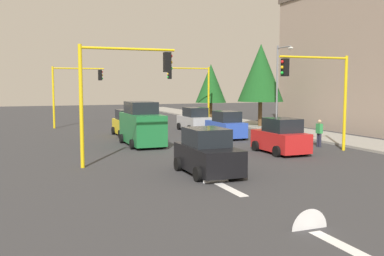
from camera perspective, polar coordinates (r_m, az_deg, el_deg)
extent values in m
plane|color=#353538|center=(28.28, -0.50, -2.10)|extent=(120.00, 120.00, 0.00)
cube|color=gray|center=(37.48, 11.91, -0.21)|extent=(80.00, 4.00, 0.15)
cube|color=silver|center=(15.99, 5.10, -8.09)|extent=(2.20, 0.36, 0.01)
cone|color=silver|center=(17.13, 3.16, -7.15)|extent=(0.01, 1.10, 1.10)
cube|color=silver|center=(11.17, 19.33, -14.50)|extent=(2.20, 0.36, 0.01)
cone|color=silver|center=(12.12, 15.24, -12.76)|extent=(0.01, 1.10, 1.10)
cylinder|color=yellow|center=(43.83, 2.21, 4.34)|extent=(0.18, 0.18, 5.65)
cylinder|color=yellow|center=(43.01, -0.56, 7.88)|extent=(0.12, 4.50, 0.12)
cube|color=black|center=(42.37, -2.97, 7.13)|extent=(0.36, 0.32, 0.96)
sphere|color=red|center=(42.32, -3.20, 7.53)|extent=(0.18, 0.18, 0.18)
sphere|color=yellow|center=(42.31, -3.20, 7.13)|extent=(0.18, 0.18, 0.18)
sphere|color=green|center=(42.30, -3.20, 6.72)|extent=(0.18, 0.18, 0.18)
cylinder|color=yellow|center=(40.30, -17.81, 3.84)|extent=(0.18, 0.18, 5.49)
cylinder|color=yellow|center=(40.52, -14.72, 7.61)|extent=(0.12, 4.50, 0.12)
cube|color=black|center=(40.76, -12.04, 6.84)|extent=(0.36, 0.32, 0.96)
sphere|color=red|center=(40.80, -11.80, 7.26)|extent=(0.18, 0.18, 0.18)
sphere|color=yellow|center=(40.79, -11.79, 6.84)|extent=(0.18, 0.18, 0.18)
sphere|color=green|center=(40.78, -11.78, 6.42)|extent=(0.18, 0.18, 0.18)
cylinder|color=yellow|center=(20.38, -14.41, 2.73)|extent=(0.18, 0.18, 5.66)
cylinder|color=yellow|center=(20.82, -8.33, 10.29)|extent=(0.12, 4.50, 0.12)
cube|color=black|center=(21.28, -3.29, 8.67)|extent=(0.36, 0.32, 0.96)
sphere|color=red|center=(21.36, -2.83, 9.46)|extent=(0.18, 0.18, 0.18)
sphere|color=yellow|center=(21.34, -2.82, 8.66)|extent=(0.18, 0.18, 0.18)
sphere|color=green|center=(21.33, -2.82, 7.86)|extent=(0.18, 0.18, 0.18)
cylinder|color=yellow|center=(26.70, 19.54, 3.06)|extent=(0.18, 0.18, 5.51)
cylinder|color=yellow|center=(25.32, 15.82, 8.95)|extent=(0.12, 4.50, 0.12)
cube|color=black|center=(24.20, 12.18, 7.82)|extent=(0.36, 0.32, 0.96)
sphere|color=red|center=(24.12, 11.83, 8.55)|extent=(0.18, 0.18, 0.18)
sphere|color=yellow|center=(24.11, 11.82, 7.84)|extent=(0.18, 0.18, 0.18)
sphere|color=green|center=(24.10, 11.80, 7.13)|extent=(0.18, 0.18, 0.18)
cylinder|color=slate|center=(35.75, 11.15, 5.03)|extent=(0.14, 0.14, 7.00)
cylinder|color=slate|center=(35.13, 12.05, 10.40)|extent=(1.80, 0.10, 0.10)
ellipsoid|color=silver|center=(34.37, 12.88, 10.24)|extent=(0.56, 0.28, 0.20)
cylinder|color=brown|center=(48.37, 2.49, 2.36)|extent=(0.36, 0.36, 2.13)
cone|color=#19511E|center=(48.29, 2.51, 5.91)|extent=(3.40, 3.40, 4.26)
cylinder|color=brown|center=(39.67, 8.97, 1.92)|extent=(0.36, 0.36, 2.57)
cone|color=#19511E|center=(39.61, 9.05, 7.21)|extent=(4.12, 4.12, 5.15)
cube|color=#1E7238|center=(27.65, -6.62, -0.04)|extent=(4.80, 1.90, 1.85)
cube|color=black|center=(27.78, -6.77, 2.69)|extent=(2.50, 1.67, 0.76)
cylinder|color=black|center=(26.59, -3.68, -1.95)|extent=(0.60, 0.20, 0.60)
cylinder|color=black|center=(26.06, -7.92, -2.14)|extent=(0.60, 0.20, 0.60)
cylinder|color=black|center=(29.42, -5.43, -1.23)|extent=(0.60, 0.20, 0.60)
cylinder|color=black|center=(28.94, -9.28, -1.39)|extent=(0.60, 0.20, 0.60)
cube|color=black|center=(18.53, 2.12, -4.02)|extent=(3.82, 1.78, 1.05)
cube|color=black|center=(18.57, 1.89, -1.18)|extent=(1.98, 1.57, 0.76)
cylinder|color=black|center=(17.95, 6.42, -5.63)|extent=(0.60, 0.20, 0.60)
cylinder|color=black|center=(17.16, 0.75, -6.11)|extent=(0.60, 0.20, 0.60)
cylinder|color=black|center=(20.04, 3.28, -4.43)|extent=(0.60, 0.20, 0.60)
cylinder|color=black|center=(19.34, -1.88, -4.79)|extent=(0.60, 0.20, 0.60)
cube|color=#B2B5BA|center=(36.45, 0.31, 0.72)|extent=(4.03, 1.76, 1.05)
cube|color=black|center=(36.20, 0.43, 2.13)|extent=(2.09, 1.55, 0.76)
cylinder|color=black|center=(37.32, -1.73, 0.23)|extent=(0.60, 0.20, 0.60)
cylinder|color=black|center=(37.99, 0.94, 0.33)|extent=(0.60, 0.20, 0.60)
cylinder|color=black|center=(34.99, -0.37, -0.12)|extent=(0.60, 0.20, 0.60)
cylinder|color=black|center=(35.70, 2.45, -0.01)|extent=(0.60, 0.20, 0.60)
cube|color=blue|center=(31.30, 4.46, -0.10)|extent=(3.68, 1.69, 1.05)
cube|color=black|center=(31.06, 4.62, 1.53)|extent=(1.91, 1.49, 0.76)
cylinder|color=black|center=(32.00, 2.11, -0.66)|extent=(0.60, 0.20, 0.60)
cylinder|color=black|center=(32.75, 5.02, -0.53)|extent=(0.60, 0.20, 0.60)
cylinder|color=black|center=(29.93, 3.84, -1.10)|extent=(0.60, 0.20, 0.60)
cylinder|color=black|center=(30.74, 6.89, -0.96)|extent=(0.60, 0.20, 0.60)
cube|color=red|center=(24.85, 11.56, -1.67)|extent=(3.66, 1.74, 1.05)
cube|color=black|center=(24.60, 11.83, 0.37)|extent=(1.90, 1.53, 0.76)
cylinder|color=black|center=(25.38, 8.38, -2.36)|extent=(0.60, 0.20, 0.60)
cylinder|color=black|center=(26.34, 11.91, -2.13)|extent=(0.60, 0.20, 0.60)
cylinder|color=black|center=(23.45, 11.12, -3.05)|extent=(0.60, 0.20, 0.60)
cylinder|color=black|center=(24.49, 14.81, -2.77)|extent=(0.60, 0.20, 0.60)
cube|color=yellow|center=(33.05, -8.47, 0.16)|extent=(4.15, 1.61, 1.05)
cube|color=black|center=(33.18, -8.57, 1.75)|extent=(2.16, 1.42, 0.76)
cylinder|color=black|center=(32.05, -6.44, -0.68)|extent=(0.60, 0.20, 0.60)
cylinder|color=black|center=(31.65, -9.47, -0.80)|extent=(0.60, 0.20, 0.60)
cylinder|color=black|center=(34.53, -7.53, -0.25)|extent=(0.60, 0.20, 0.60)
cylinder|color=black|center=(34.16, -10.35, -0.35)|extent=(0.60, 0.20, 0.60)
cylinder|color=#262638|center=(27.85, 16.54, -1.57)|extent=(0.16, 0.16, 0.85)
cylinder|color=#262638|center=(28.01, 16.29, -1.52)|extent=(0.16, 0.16, 0.85)
cube|color=green|center=(27.85, 16.45, -0.06)|extent=(0.40, 0.24, 0.60)
sphere|color=tan|center=(27.81, 16.48, 0.84)|extent=(0.22, 0.22, 0.22)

